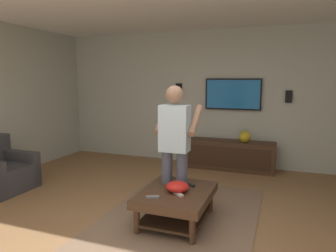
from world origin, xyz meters
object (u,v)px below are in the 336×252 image
(armchair, at_px, (0,173))
(tv, at_px, (233,94))
(bowl, at_px, (177,187))
(wall_speaker_left, at_px, (289,96))
(wall_speaker_right, at_px, (179,89))
(coffee_table, at_px, (176,199))
(remote_white, at_px, (178,194))
(remote_black, at_px, (190,185))
(media_console, at_px, (229,155))
(vase_round, at_px, (245,137))
(remote_grey, at_px, (153,197))
(person_standing, at_px, (175,142))

(armchair, xyz_separation_m, tv, (2.66, -3.15, 1.16))
(bowl, xyz_separation_m, wall_speaker_left, (2.79, -1.20, 0.95))
(armchair, xyz_separation_m, wall_speaker_right, (2.67, -2.03, 1.25))
(coffee_table, height_order, remote_white, remote_white)
(bowl, relative_size, remote_black, 1.81)
(media_console, bearing_deg, tv, -180.00)
(remote_black, height_order, wall_speaker_left, wall_speaker_left)
(tv, distance_m, remote_black, 2.72)
(armchair, distance_m, remote_white, 3.01)
(coffee_table, relative_size, remote_black, 6.67)
(remote_white, bearing_deg, vase_round, -62.29)
(coffee_table, xyz_separation_m, remote_white, (-0.12, -0.06, 0.12))
(armchair, bearing_deg, tv, 41.28)
(media_console, height_order, remote_black, media_console)
(bowl, bearing_deg, tv, -3.94)
(armchair, relative_size, bowl, 3.05)
(bowl, bearing_deg, armchair, 87.75)
(coffee_table, relative_size, vase_round, 4.55)
(remote_black, relative_size, remote_grey, 1.00)
(armchair, height_order, tv, tv)
(media_console, height_order, bowl, media_console)
(armchair, xyz_separation_m, remote_grey, (-0.40, -2.76, 0.13))
(media_console, distance_m, remote_black, 2.28)
(coffee_table, xyz_separation_m, person_standing, (0.26, 0.11, 0.64))
(remote_white, distance_m, remote_grey, 0.30)
(person_standing, xyz_separation_m, vase_round, (2.23, -0.61, -0.27))
(remote_grey, xyz_separation_m, wall_speaker_left, (3.07, -1.40, 1.00))
(vase_round, bearing_deg, wall_speaker_left, -69.09)
(person_standing, relative_size, remote_grey, 10.93)
(remote_black, bearing_deg, remote_white, -64.66)
(media_console, relative_size, remote_grey, 11.33)
(media_console, relative_size, person_standing, 1.04)
(tv, height_order, wall_speaker_left, tv)
(coffee_table, height_order, media_console, media_console)
(tv, relative_size, remote_grey, 7.19)
(remote_black, distance_m, wall_speaker_left, 2.94)
(coffee_table, distance_m, person_standing, 0.70)
(coffee_table, height_order, bowl, bowl)
(coffee_table, bearing_deg, media_console, -4.82)
(tv, relative_size, wall_speaker_right, 4.90)
(wall_speaker_right, bearing_deg, wall_speaker_left, -90.00)
(coffee_table, height_order, wall_speaker_right, wall_speaker_right)
(coffee_table, distance_m, remote_grey, 0.37)
(remote_white, relative_size, vase_round, 0.68)
(remote_grey, bearing_deg, vase_round, 53.00)
(remote_black, height_order, remote_grey, same)
(bowl, distance_m, wall_speaker_left, 3.18)
(person_standing, bearing_deg, coffee_table, -157.74)
(person_standing, bearing_deg, media_console, -8.93)
(remote_white, bearing_deg, remote_black, -58.50)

